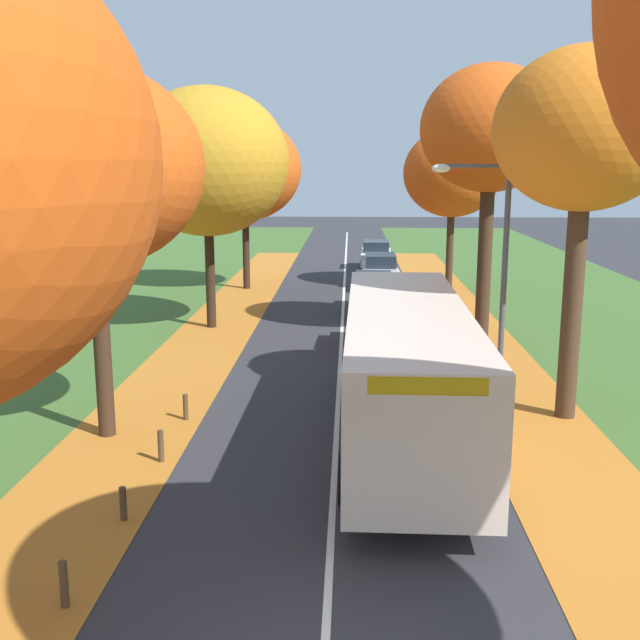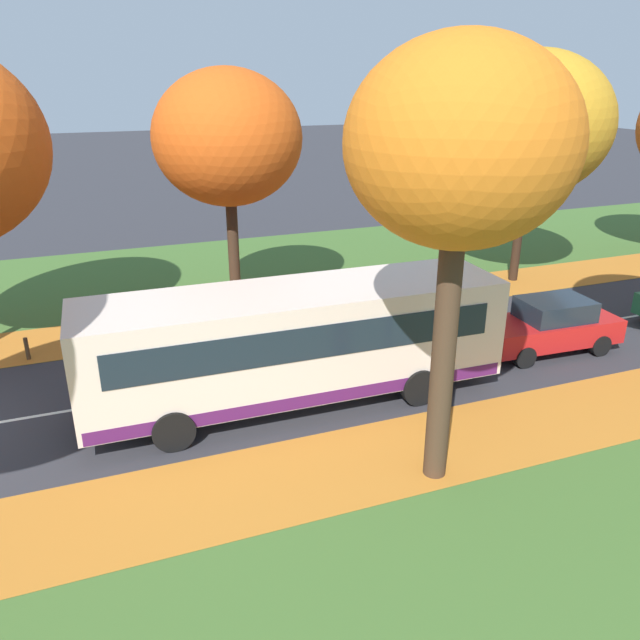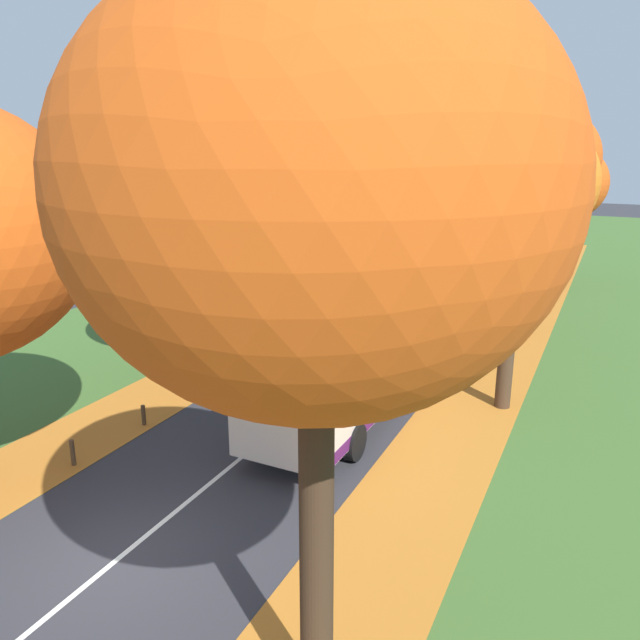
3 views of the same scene
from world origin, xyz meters
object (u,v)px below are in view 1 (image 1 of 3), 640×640
(bollard_third, at_px, (64,585))
(car_green_following, at_px, (373,293))
(streetlamp_right, at_px, (491,258))
(tree_left_near, at_px, (91,168))
(bollard_sixth, at_px, (186,407))
(tree_right_near, at_px, (584,133))
(tree_right_mid, at_px, (490,130))
(car_red_lead, at_px, (379,326))
(bollard_fourth, at_px, (123,504))
(car_silver_third_in_line, at_px, (380,271))
(bus, at_px, (406,365))
(tree_left_far, at_px, (244,170))
(tree_right_far, at_px, (452,173))
(car_white_fourth_in_line, at_px, (376,255))
(tree_left_mid, at_px, (207,162))
(bollard_fifth, at_px, (161,446))

(bollard_third, bearing_deg, car_green_following, 77.08)
(streetlamp_right, height_order, car_green_following, streetlamp_right)
(tree_left_near, height_order, bollard_sixth, tree_left_near)
(bollard_third, distance_m, bollard_sixth, 7.66)
(tree_left_near, bearing_deg, tree_right_near, 9.00)
(tree_left_near, distance_m, streetlamp_right, 9.36)
(tree_right_near, bearing_deg, tree_right_mid, 94.16)
(bollard_third, bearing_deg, car_red_lead, 71.76)
(bollard_fourth, bearing_deg, car_silver_third_in_line, 77.97)
(bollard_fourth, bearing_deg, tree_right_near, 32.43)
(bus, relative_size, car_red_lead, 2.45)
(tree_right_near, height_order, bus, tree_right_near)
(tree_left_far, relative_size, tree_right_near, 0.95)
(tree_left_near, height_order, bus, tree_left_near)
(bollard_fourth, height_order, car_red_lead, car_red_lead)
(tree_left_near, distance_m, bollard_sixth, 5.86)
(tree_right_far, relative_size, car_red_lead, 1.79)
(bollard_fourth, distance_m, bollard_sixth, 5.11)
(car_red_lead, distance_m, car_silver_third_in_line, 12.85)
(bollard_third, bearing_deg, car_silver_third_in_line, 78.97)
(bollard_sixth, relative_size, car_silver_third_in_line, 0.15)
(bus, bearing_deg, tree_left_far, 107.16)
(car_white_fourth_in_line, bearing_deg, tree_left_mid, -112.46)
(bollard_fifth, bearing_deg, streetlamp_right, 28.28)
(tree_right_mid, relative_size, car_red_lead, 2.15)
(tree_left_mid, xyz_separation_m, car_white_fourth_in_line, (6.63, 16.03, -5.20))
(tree_left_near, bearing_deg, tree_left_far, 88.93)
(tree_right_mid, bearing_deg, tree_right_near, -85.84)
(tree_left_mid, distance_m, bollard_fifth, 14.08)
(tree_left_far, distance_m, bus, 21.54)
(tree_left_far, height_order, tree_right_mid, tree_right_mid)
(streetlamp_right, bearing_deg, tree_right_mid, 81.02)
(bollard_fifth, bearing_deg, car_silver_third_in_line, 76.65)
(tree_left_mid, xyz_separation_m, car_green_following, (6.07, 2.99, -5.20))
(tree_right_mid, distance_m, bollard_fifth, 15.66)
(bus, xyz_separation_m, car_green_following, (-0.28, 14.38, -0.89))
(bollard_fourth, xyz_separation_m, car_white_fourth_in_line, (5.31, 31.40, 0.51))
(tree_right_near, bearing_deg, bollard_sixth, -176.14)
(bollard_third, height_order, bollard_fourth, bollard_third)
(tree_left_near, relative_size, bus, 0.77)
(tree_left_mid, bearing_deg, car_green_following, 26.25)
(bollard_third, xyz_separation_m, bus, (5.08, 6.54, 1.36))
(bollard_sixth, xyz_separation_m, car_silver_third_in_line, (5.35, 19.78, 0.50))
(tree_left_far, relative_size, car_green_following, 1.90)
(tree_left_far, distance_m, car_red_lead, 14.40)
(bollard_third, xyz_separation_m, car_white_fourth_in_line, (5.36, 33.95, 0.47))
(tree_right_mid, distance_m, bollard_third, 19.71)
(tree_left_far, relative_size, car_red_lead, 1.90)
(bus, bearing_deg, tree_left_near, 179.51)
(tree_left_far, relative_size, bollard_fifth, 11.99)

